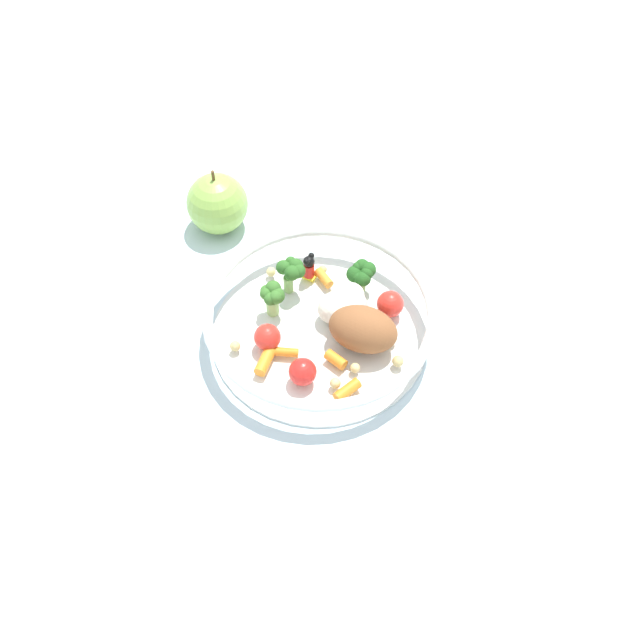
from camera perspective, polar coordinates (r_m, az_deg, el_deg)
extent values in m
plane|color=silver|center=(0.75, 0.98, -0.97)|extent=(2.40, 2.40, 0.00)
cylinder|color=white|center=(0.75, 0.00, -0.95)|extent=(0.23, 0.23, 0.01)
torus|color=white|center=(0.72, 0.00, 0.79)|extent=(0.24, 0.24, 0.01)
ellipsoid|color=brown|center=(0.72, 3.45, -0.75)|extent=(0.09, 0.08, 0.05)
cylinder|color=#7FAD5B|center=(0.77, 3.28, 2.86)|extent=(0.01, 0.01, 0.02)
sphere|color=#23561E|center=(0.76, 3.04, 4.21)|extent=(0.01, 0.01, 0.01)
sphere|color=#23561E|center=(0.76, 2.78, 3.67)|extent=(0.02, 0.02, 0.02)
sphere|color=#23561E|center=(0.76, 3.06, 3.40)|extent=(0.01, 0.01, 0.01)
sphere|color=#23561E|center=(0.76, 3.47, 3.31)|extent=(0.02, 0.02, 0.02)
sphere|color=#23561E|center=(0.76, 3.74, 3.73)|extent=(0.01, 0.01, 0.01)
sphere|color=#23561E|center=(0.76, 3.87, 4.03)|extent=(0.02, 0.02, 0.02)
sphere|color=#23561E|center=(0.76, 3.38, 4.30)|extent=(0.02, 0.02, 0.02)
cylinder|color=#7FAD5B|center=(0.77, -2.33, 3.04)|extent=(0.01, 0.01, 0.02)
sphere|color=#2D6023|center=(0.76, -2.81, 4.31)|extent=(0.02, 0.02, 0.02)
sphere|color=#2D6023|center=(0.76, -2.99, 4.05)|extent=(0.01, 0.01, 0.01)
sphere|color=#2D6023|center=(0.75, -2.67, 3.84)|extent=(0.01, 0.01, 0.01)
sphere|color=#2D6023|center=(0.75, -2.32, 3.71)|extent=(0.02, 0.02, 0.02)
sphere|color=#2D6023|center=(0.76, -1.77, 3.94)|extent=(0.02, 0.02, 0.02)
sphere|color=#2D6023|center=(0.76, -1.96, 4.32)|extent=(0.02, 0.02, 0.02)
sphere|color=#2D6023|center=(0.76, -2.35, 4.66)|extent=(0.01, 0.01, 0.01)
cylinder|color=#8EB766|center=(0.75, -3.81, 1.10)|extent=(0.01, 0.01, 0.02)
sphere|color=#386B28|center=(0.74, -4.33, 2.35)|extent=(0.01, 0.01, 0.01)
sphere|color=#386B28|center=(0.74, -4.35, 2.10)|extent=(0.01, 0.01, 0.01)
sphere|color=#386B28|center=(0.74, -3.99, 1.68)|extent=(0.01, 0.01, 0.01)
sphere|color=#386B28|center=(0.73, -3.58, 1.81)|extent=(0.01, 0.01, 0.01)
sphere|color=#386B28|center=(0.74, -3.51, 1.98)|extent=(0.02, 0.02, 0.02)
sphere|color=#386B28|center=(0.74, -3.76, 2.53)|extent=(0.02, 0.02, 0.02)
sphere|color=silver|center=(0.75, 1.75, 1.44)|extent=(0.03, 0.03, 0.03)
sphere|color=silver|center=(0.74, 1.03, 0.89)|extent=(0.03, 0.03, 0.03)
sphere|color=silver|center=(0.74, 1.85, 0.49)|extent=(0.03, 0.03, 0.03)
sphere|color=silver|center=(0.75, 2.91, 1.03)|extent=(0.03, 0.03, 0.03)
sphere|color=silver|center=(0.75, 2.55, 1.98)|extent=(0.03, 0.03, 0.03)
cube|color=yellow|center=(0.79, -0.87, 3.53)|extent=(0.02, 0.01, 0.00)
cylinder|color=red|center=(0.78, -0.88, 4.02)|extent=(0.01, 0.01, 0.02)
sphere|color=black|center=(0.77, -0.90, 4.69)|extent=(0.01, 0.01, 0.01)
sphere|color=black|center=(0.77, -1.10, 4.66)|extent=(0.01, 0.01, 0.01)
sphere|color=black|center=(0.77, -0.70, 5.16)|extent=(0.01, 0.01, 0.01)
cylinder|color=orange|center=(0.72, -2.88, -2.56)|extent=(0.03, 0.03, 0.01)
cylinder|color=orange|center=(0.72, 1.27, -3.17)|extent=(0.02, 0.01, 0.01)
cylinder|color=orange|center=(0.78, 0.31, 3.38)|extent=(0.03, 0.01, 0.01)
cylinder|color=orange|center=(0.72, -4.42, -3.32)|extent=(0.02, 0.03, 0.01)
cylinder|color=orange|center=(0.70, 2.19, -5.63)|extent=(0.01, 0.03, 0.01)
sphere|color=red|center=(0.75, 5.62, 1.28)|extent=(0.03, 0.03, 0.03)
sphere|color=red|center=(0.72, -4.22, -1.37)|extent=(0.03, 0.03, 0.03)
sphere|color=red|center=(0.70, -1.40, -4.15)|extent=(0.03, 0.03, 0.03)
sphere|color=tan|center=(0.72, 6.24, -3.28)|extent=(0.01, 0.01, 0.01)
sphere|color=#D1B775|center=(0.79, -4.16, 3.70)|extent=(0.01, 0.01, 0.01)
sphere|color=#D1B775|center=(0.73, 5.75, -1.48)|extent=(0.01, 0.01, 0.01)
sphere|color=tan|center=(0.73, -6.78, -2.08)|extent=(0.01, 0.01, 0.01)
sphere|color=#D1B775|center=(0.71, 2.80, -3.83)|extent=(0.01, 0.01, 0.01)
sphere|color=tan|center=(0.79, 0.22, 4.06)|extent=(0.01, 0.01, 0.01)
sphere|color=#D1B775|center=(0.70, 1.23, -5.05)|extent=(0.01, 0.01, 0.01)
sphere|color=#8CB74C|center=(0.84, -8.19, 9.17)|extent=(0.07, 0.07, 0.07)
cylinder|color=brown|center=(0.82, -8.53, 11.33)|extent=(0.00, 0.00, 0.01)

